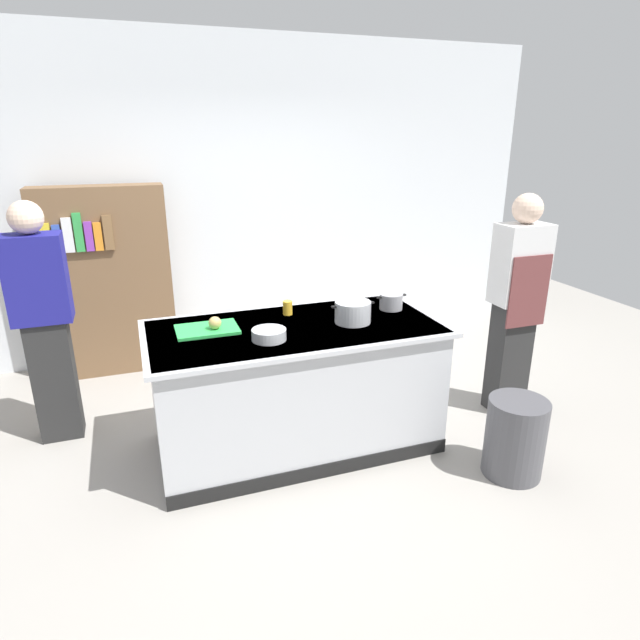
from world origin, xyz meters
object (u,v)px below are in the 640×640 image
(mixing_bowl, at_px, (269,335))
(bookshelf, at_px, (108,282))
(juice_cup, at_px, (288,308))
(person_chef, at_px, (516,301))
(onion, at_px, (215,323))
(sauce_pan, at_px, (391,301))
(trash_bin, at_px, (515,438))
(stock_pot, at_px, (353,312))
(person_guest, at_px, (44,319))

(mixing_bowl, xyz_separation_m, bookshelf, (-0.99, 1.98, -0.08))
(juice_cup, xyz_separation_m, person_chef, (1.72, -0.32, -0.04))
(onion, relative_size, juice_cup, 0.83)
(mixing_bowl, bearing_deg, bookshelf, 116.53)
(mixing_bowl, distance_m, juice_cup, 0.50)
(sauce_pan, xyz_separation_m, person_chef, (0.97, -0.18, -0.04))
(onion, xyz_separation_m, person_chef, (2.26, -0.14, -0.05))
(juice_cup, distance_m, bookshelf, 1.98)
(mixing_bowl, relative_size, trash_bin, 0.41)
(stock_pot, relative_size, person_chef, 0.18)
(onion, xyz_separation_m, trash_bin, (1.75, -0.89, -0.70))
(stock_pot, distance_m, person_chef, 1.35)
(onion, xyz_separation_m, sauce_pan, (1.29, 0.04, -0.00))
(onion, distance_m, juice_cup, 0.57)
(onion, height_order, sauce_pan, sauce_pan)
(sauce_pan, relative_size, person_chef, 0.14)
(onion, xyz_separation_m, mixing_bowl, (0.29, -0.26, -0.03))
(person_chef, height_order, bookshelf, person_chef)
(sauce_pan, distance_m, trash_bin, 1.25)
(trash_bin, bearing_deg, juice_cup, 138.31)
(mixing_bowl, bearing_deg, person_guest, 147.76)
(stock_pot, bearing_deg, juice_cup, 140.64)
(mixing_bowl, bearing_deg, sauce_pan, 16.73)
(sauce_pan, bearing_deg, onion, -178.02)
(trash_bin, height_order, person_guest, person_guest)
(mixing_bowl, bearing_deg, onion, 139.03)
(person_guest, bearing_deg, sauce_pan, 74.87)
(juice_cup, height_order, person_chef, person_chef)
(stock_pot, bearing_deg, sauce_pan, 24.57)
(mixing_bowl, height_order, bookshelf, bookshelf)
(juice_cup, bearing_deg, stock_pot, -39.36)
(stock_pot, xyz_separation_m, mixing_bowl, (-0.62, -0.13, -0.04))
(onion, bearing_deg, person_guest, 150.50)
(stock_pot, distance_m, bookshelf, 2.45)
(sauce_pan, distance_m, juice_cup, 0.76)
(juice_cup, relative_size, person_guest, 0.06)
(onion, relative_size, bookshelf, 0.05)
(trash_bin, distance_m, person_guest, 3.27)
(person_chef, height_order, person_guest, same)
(stock_pot, xyz_separation_m, person_chef, (1.35, -0.01, -0.06))
(stock_pot, distance_m, juice_cup, 0.48)
(sauce_pan, height_order, juice_cup, sauce_pan)
(person_guest, height_order, bookshelf, person_guest)
(onion, height_order, person_guest, person_guest)
(person_chef, bearing_deg, sauce_pan, 83.55)
(juice_cup, xyz_separation_m, bookshelf, (-1.23, 1.54, -0.10))
(onion, relative_size, person_chef, 0.05)
(juice_cup, relative_size, trash_bin, 0.19)
(trash_bin, distance_m, person_chef, 1.12)
(trash_bin, height_order, person_chef, person_chef)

